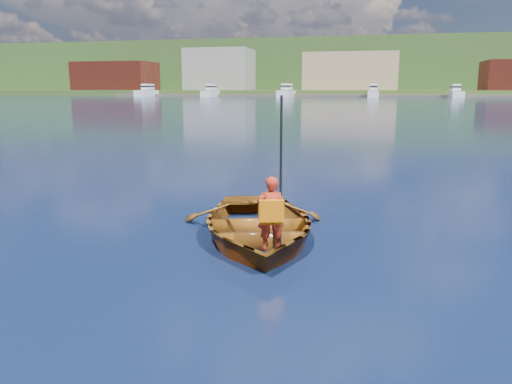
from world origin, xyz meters
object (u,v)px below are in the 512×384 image
(rowboat, at_px, (257,225))
(marina_yachts, at_px, (389,92))
(dock, at_px, (365,96))
(child_paddler, at_px, (271,212))

(rowboat, distance_m, marina_yachts, 142.93)
(dock, xyz_separation_m, marina_yachts, (6.94, -4.67, 0.99))
(child_paddler, relative_size, dock, 0.01)
(dock, bearing_deg, marina_yachts, -33.95)
(rowboat, bearing_deg, dock, 90.19)
(marina_yachts, bearing_deg, dock, 146.05)
(rowboat, height_order, child_paddler, child_paddler)
(rowboat, bearing_deg, child_paddler, -64.40)
(rowboat, xyz_separation_m, child_paddler, (0.39, -0.82, 0.43))
(dock, height_order, marina_yachts, marina_yachts)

